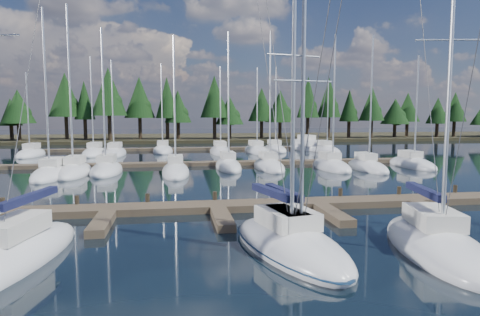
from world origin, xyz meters
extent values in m
plane|color=black|center=(0.00, 30.00, 0.00)|extent=(260.00, 260.00, 0.00)
cube|color=#2F2A1A|center=(0.00, 90.00, 0.30)|extent=(220.00, 30.00, 0.60)
cube|color=brown|center=(0.00, 18.00, 0.20)|extent=(44.00, 2.00, 0.40)
cube|color=brown|center=(-6.00, 15.00, 0.20)|extent=(0.90, 4.00, 0.40)
cube|color=brown|center=(0.00, 15.00, 0.20)|extent=(0.90, 4.00, 0.40)
cube|color=brown|center=(6.00, 15.00, 0.20)|extent=(0.90, 4.00, 0.40)
cube|color=brown|center=(12.00, 15.00, 0.20)|extent=(0.90, 4.00, 0.40)
cylinder|color=#2E2519|center=(-12.00, 19.00, 0.45)|extent=(0.26, 0.26, 0.90)
cylinder|color=#2E2519|center=(-8.00, 19.00, 0.45)|extent=(0.26, 0.26, 0.90)
cylinder|color=#2E2519|center=(-4.00, 19.00, 0.45)|extent=(0.26, 0.26, 0.90)
cylinder|color=#2E2519|center=(0.00, 19.00, 0.45)|extent=(0.26, 0.26, 0.90)
cylinder|color=#2E2519|center=(4.00, 19.00, 0.45)|extent=(0.26, 0.26, 0.90)
cylinder|color=#2E2519|center=(8.00, 19.00, 0.45)|extent=(0.26, 0.26, 0.90)
cylinder|color=#2E2519|center=(12.00, 19.00, 0.45)|extent=(0.26, 0.26, 0.90)
cylinder|color=#2E2519|center=(16.00, 19.00, 0.45)|extent=(0.26, 0.26, 0.90)
cube|color=brown|center=(0.00, 40.00, 0.20)|extent=(50.00, 1.80, 0.40)
cube|color=brown|center=(0.00, 60.00, 0.20)|extent=(46.00, 1.80, 0.40)
ellipsoid|color=silver|center=(-8.50, 9.92, 0.15)|extent=(4.51, 9.70, 1.90)
cube|color=silver|center=(-8.40, 10.37, 1.35)|extent=(2.01, 3.23, 0.70)
cylinder|color=silver|center=(-8.15, 11.47, 2.10)|extent=(1.01, 4.05, 0.12)
cube|color=#141637|center=(-8.15, 11.47, 2.25)|extent=(1.20, 3.92, 0.30)
cylinder|color=#3F3F44|center=(-8.06, 11.88, 7.42)|extent=(1.12, 4.88, 13.45)
ellipsoid|color=silver|center=(2.42, 9.81, 0.15)|extent=(4.05, 7.97, 1.90)
cube|color=silver|center=(2.36, 10.19, 1.35)|extent=(1.91, 2.66, 0.70)
cylinder|color=silver|center=(2.49, 9.44, 6.30)|extent=(0.19, 0.19, 10.61)
cylinder|color=silver|center=(2.19, 11.09, 2.10)|extent=(0.72, 3.32, 0.12)
cube|color=#141637|center=(2.19, 11.09, 2.25)|extent=(0.92, 3.21, 0.30)
cylinder|color=silver|center=(2.49, 9.44, 6.84)|extent=(2.43, 0.51, 0.07)
cylinder|color=#3F3F44|center=(2.79, 7.83, 6.15)|extent=(0.62, 3.25, 10.92)
cylinder|color=#3F3F44|center=(2.13, 11.42, 6.15)|extent=(0.76, 4.00, 10.92)
ellipsoid|color=silver|center=(2.01, 9.82, 0.15)|extent=(4.31, 8.29, 1.90)
cube|color=silver|center=(1.92, 10.20, 1.35)|extent=(1.94, 2.79, 0.70)
cylinder|color=silver|center=(2.11, 9.43, 7.16)|extent=(0.19, 0.19, 12.32)
cylinder|color=silver|center=(1.69, 11.13, 2.10)|extent=(0.95, 3.41, 0.12)
cube|color=#141637|center=(1.69, 11.13, 2.25)|extent=(1.13, 3.32, 0.30)
cylinder|color=silver|center=(2.11, 9.43, 7.78)|extent=(2.20, 0.60, 0.07)
cylinder|color=#3F3F44|center=(2.52, 7.78, 7.01)|extent=(0.85, 3.34, 12.63)
cylinder|color=#3F3F44|center=(1.61, 11.47, 7.01)|extent=(1.04, 4.11, 12.63)
ellipsoid|color=#0B1F38|center=(2.01, 9.82, 0.22)|extent=(4.49, 8.62, 0.18)
ellipsoid|color=silver|center=(8.04, 8.96, 0.15)|extent=(4.49, 8.89, 1.90)
cube|color=silver|center=(8.12, 9.38, 1.35)|extent=(2.11, 2.97, 0.70)
cylinder|color=silver|center=(7.96, 8.54, 7.69)|extent=(0.19, 0.19, 13.37)
cylinder|color=silver|center=(8.30, 10.38, 2.10)|extent=(0.80, 3.69, 0.12)
cube|color=#141637|center=(8.30, 10.38, 2.25)|extent=(1.00, 3.57, 0.30)
cylinder|color=silver|center=(7.96, 8.54, 8.35)|extent=(2.65, 0.56, 0.07)
cylinder|color=#3F3F44|center=(7.63, 6.75, 7.54)|extent=(0.70, 3.62, 13.68)
cylinder|color=#3F3F44|center=(8.38, 10.76, 7.54)|extent=(0.86, 4.46, 13.68)
ellipsoid|color=silver|center=(-13.19, 33.08, 0.15)|extent=(2.77, 8.01, 1.90)
cube|color=silver|center=(-13.19, 33.48, 1.35)|extent=(1.52, 2.56, 0.70)
cylinder|color=silver|center=(-13.19, 32.68, 7.77)|extent=(0.16, 0.16, 13.54)
ellipsoid|color=silver|center=(-11.55, 34.61, 0.15)|extent=(2.76, 8.36, 1.90)
cube|color=silver|center=(-11.55, 35.03, 1.35)|extent=(1.52, 2.68, 0.70)
cylinder|color=silver|center=(-11.55, 34.19, 8.12)|extent=(0.16, 0.16, 14.25)
ellipsoid|color=silver|center=(-8.81, 35.51, 0.15)|extent=(2.82, 8.28, 1.90)
cube|color=silver|center=(-8.81, 35.92, 1.35)|extent=(1.55, 2.65, 0.70)
cylinder|color=silver|center=(-8.81, 35.10, 7.24)|extent=(0.16, 0.16, 12.49)
ellipsoid|color=silver|center=(-2.29, 33.64, 0.15)|extent=(2.52, 9.05, 1.90)
cube|color=silver|center=(-2.29, 34.09, 1.35)|extent=(1.38, 2.90, 0.70)
cylinder|color=silver|center=(-2.29, 33.19, 6.82)|extent=(0.16, 0.16, 11.64)
ellipsoid|color=silver|center=(3.09, 36.91, 0.15)|extent=(2.46, 8.54, 1.90)
cube|color=silver|center=(3.09, 37.34, 1.35)|extent=(1.35, 2.73, 0.70)
cylinder|color=silver|center=(3.09, 36.48, 7.35)|extent=(0.16, 0.16, 12.70)
ellipsoid|color=silver|center=(7.19, 36.10, 0.15)|extent=(2.69, 8.52, 1.90)
cube|color=silver|center=(7.19, 36.52, 1.35)|extent=(1.48, 2.73, 0.70)
cylinder|color=silver|center=(7.19, 35.67, 7.37)|extent=(0.16, 0.16, 12.75)
ellipsoid|color=silver|center=(13.48, 35.04, 0.15)|extent=(2.81, 8.24, 1.90)
cube|color=silver|center=(13.48, 35.45, 1.35)|extent=(1.55, 2.64, 0.70)
cylinder|color=silver|center=(13.48, 34.63, 7.20)|extent=(0.16, 0.16, 12.41)
ellipsoid|color=silver|center=(16.75, 33.65, 0.15)|extent=(2.43, 7.87, 1.90)
cube|color=silver|center=(16.75, 34.05, 1.35)|extent=(1.34, 2.52, 0.70)
cylinder|color=silver|center=(16.75, 33.26, 7.09)|extent=(0.16, 0.16, 12.18)
ellipsoid|color=silver|center=(22.56, 35.25, 0.15)|extent=(2.60, 8.21, 1.90)
cube|color=silver|center=(22.56, 35.66, 1.35)|extent=(1.43, 2.63, 0.70)
cylinder|color=silver|center=(22.56, 34.84, 6.29)|extent=(0.16, 0.16, 10.58)
ellipsoid|color=silver|center=(-21.28, 53.89, 0.15)|extent=(2.89, 8.21, 1.90)
cube|color=silver|center=(-21.28, 54.30, 1.35)|extent=(1.59, 2.63, 0.70)
cylinder|color=silver|center=(-21.28, 53.48, 6.00)|extent=(0.16, 0.16, 10.00)
ellipsoid|color=silver|center=(-13.22, 54.28, 0.15)|extent=(2.92, 8.88, 1.90)
cube|color=silver|center=(-13.22, 54.72, 1.35)|extent=(1.61, 2.84, 0.70)
cylinder|color=silver|center=(-13.22, 53.84, 7.14)|extent=(0.16, 0.16, 12.28)
ellipsoid|color=silver|center=(-10.41, 53.42, 0.15)|extent=(2.89, 10.92, 1.90)
cube|color=silver|center=(-10.41, 53.97, 1.35)|extent=(1.59, 3.50, 0.70)
cylinder|color=silver|center=(-10.41, 52.88, 6.85)|extent=(0.16, 0.16, 11.70)
ellipsoid|color=silver|center=(-4.02, 56.95, 0.15)|extent=(2.88, 8.39, 1.90)
cube|color=silver|center=(-4.02, 57.37, 1.35)|extent=(1.58, 2.68, 0.70)
cylinder|color=silver|center=(-4.02, 56.53, 6.87)|extent=(0.16, 0.16, 11.74)
ellipsoid|color=silver|center=(4.17, 54.37, 0.15)|extent=(2.90, 10.12, 1.90)
cube|color=silver|center=(4.17, 54.87, 1.35)|extent=(1.59, 3.24, 0.70)
cylinder|color=silver|center=(4.17, 53.86, 6.62)|extent=(0.16, 0.16, 11.23)
ellipsoid|color=silver|center=(9.57, 54.95, 0.15)|extent=(2.99, 10.65, 1.90)
cube|color=silver|center=(9.57, 55.48, 1.35)|extent=(1.64, 3.41, 0.70)
cylinder|color=silver|center=(9.57, 54.41, 6.63)|extent=(0.16, 0.16, 11.25)
ellipsoid|color=silver|center=(12.63, 56.11, 0.15)|extent=(2.99, 7.72, 1.90)
cube|color=silver|center=(12.63, 56.49, 1.35)|extent=(1.64, 2.47, 0.70)
cylinder|color=silver|center=(12.63, 55.72, 6.75)|extent=(0.16, 0.16, 11.49)
ellipsoid|color=silver|center=(19.74, 53.60, 0.15)|extent=(2.75, 9.45, 1.90)
cube|color=silver|center=(19.74, 54.07, 1.35)|extent=(1.51, 3.02, 0.70)
cylinder|color=silver|center=(19.74, 53.13, 5.56)|extent=(0.16, 0.16, 9.12)
ellipsoid|color=silver|center=(17.79, 57.64, 0.10)|extent=(5.46, 8.21, 1.56)
cube|color=silver|center=(17.79, 57.64, 1.13)|extent=(3.48, 4.72, 1.04)
cube|color=silver|center=(17.94, 57.28, 2.00)|extent=(2.39, 3.08, 0.78)
cylinder|color=silver|center=(17.48, 58.36, 2.52)|extent=(0.10, 0.10, 1.39)
cylinder|color=black|center=(-33.89, 83.40, 1.97)|extent=(0.70, 0.70, 2.75)
cone|color=black|center=(-33.89, 83.40, 6.02)|extent=(4.19, 4.19, 5.35)
ellipsoid|color=black|center=(-33.39, 83.40, 4.80)|extent=(2.51, 2.51, 2.51)
cylinder|color=black|center=(-31.42, 80.20, 2.23)|extent=(0.70, 0.70, 3.27)
cone|color=black|center=(-31.42, 80.20, 7.05)|extent=(6.26, 6.26, 6.36)
ellipsoid|color=black|center=(-30.92, 80.20, 5.59)|extent=(3.75, 3.75, 3.75)
cylinder|color=black|center=(-23.56, 83.34, 2.83)|extent=(0.70, 0.70, 4.47)
cone|color=black|center=(-23.56, 83.34, 9.41)|extent=(6.55, 6.55, 8.69)
ellipsoid|color=black|center=(-23.06, 83.34, 7.42)|extent=(3.93, 3.93, 3.93)
cylinder|color=black|center=(-19.80, 82.51, 2.57)|extent=(0.70, 0.70, 3.93)
cone|color=black|center=(-19.80, 82.51, 8.35)|extent=(3.96, 3.96, 7.64)
ellipsoid|color=black|center=(-19.30, 82.51, 6.61)|extent=(2.38, 2.38, 2.38)
cylinder|color=black|center=(-14.58, 78.80, 2.95)|extent=(0.70, 0.70, 4.70)
cone|color=black|center=(-14.58, 78.80, 9.86)|extent=(6.78, 6.78, 9.13)
ellipsoid|color=black|center=(-14.08, 78.80, 7.77)|extent=(4.07, 4.07, 4.07)
cylinder|color=black|center=(-9.13, 82.39, 2.72)|extent=(0.70, 0.70, 4.23)
cone|color=black|center=(-9.13, 82.39, 8.95)|extent=(6.11, 6.11, 8.23)
ellipsoid|color=black|center=(-8.63, 82.39, 7.07)|extent=(3.67, 3.67, 3.67)
cylinder|color=black|center=(-3.63, 80.91, 2.70)|extent=(0.70, 0.70, 4.19)
cone|color=black|center=(-3.63, 80.91, 8.87)|extent=(4.53, 4.53, 8.15)
ellipsoid|color=black|center=(-3.13, 80.91, 7.00)|extent=(2.72, 2.72, 2.72)
cylinder|color=black|center=(-1.49, 80.86, 2.25)|extent=(0.70, 0.70, 3.30)
cone|color=black|center=(-1.49, 80.86, 7.11)|extent=(5.37, 5.37, 6.42)
ellipsoid|color=black|center=(-0.99, 80.86, 5.64)|extent=(3.22, 3.22, 3.22)
cylinder|color=black|center=(5.75, 79.48, 2.75)|extent=(0.70, 0.70, 4.30)
cone|color=black|center=(5.75, 79.48, 9.08)|extent=(5.65, 5.65, 8.36)
ellipsoid|color=black|center=(6.25, 79.48, 7.17)|extent=(3.39, 3.39, 3.39)
cylinder|color=black|center=(8.83, 79.78, 2.06)|extent=(0.70, 0.70, 2.92)
cone|color=black|center=(8.83, 79.78, 6.36)|extent=(5.74, 5.74, 5.68)
ellipsoid|color=black|center=(9.33, 79.78, 5.06)|extent=(3.44, 3.44, 3.44)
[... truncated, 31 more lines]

